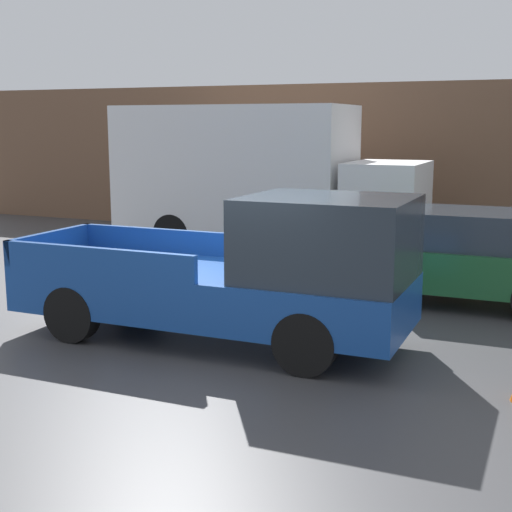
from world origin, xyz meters
name	(u,v)px	position (x,y,z in m)	size (l,w,h in m)	color
ground_plane	(247,350)	(0.00, 0.00, 0.00)	(60.00, 60.00, 0.00)	#3D3D3F
building_wall	(406,162)	(0.00, 10.21, 2.03)	(28.00, 0.15, 4.06)	brown
pickup_truck	(245,275)	(-0.14, 0.27, 0.98)	(5.56, 1.96, 2.10)	#194799
car	(458,256)	(2.22, 3.84, 0.81)	(4.25, 1.95, 1.58)	#1E592D
delivery_truck	(255,175)	(-2.95, 7.14, 1.81)	(7.26, 2.42, 3.42)	white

